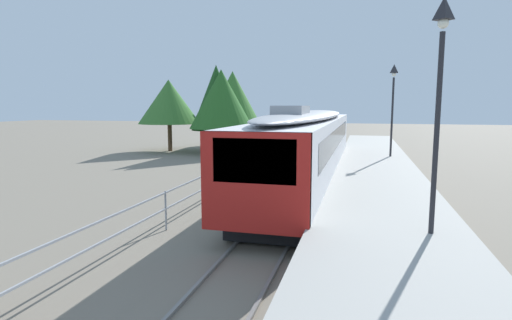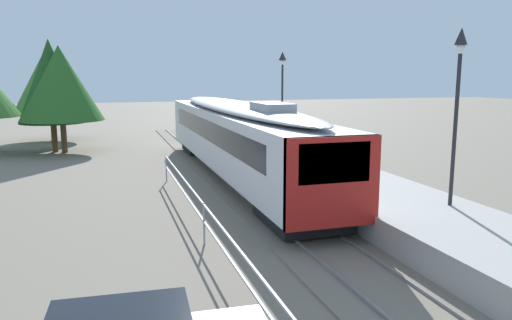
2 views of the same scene
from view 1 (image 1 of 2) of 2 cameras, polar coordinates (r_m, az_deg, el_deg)
The scene contains 10 objects.
ground_plane at distance 13.95m, azimuth -9.49°, elevation -8.60°, with size 160.00×160.00×0.00m, color slate.
track_rails at distance 13.04m, azimuth 2.79°, elevation -9.51°, with size 3.20×60.00×0.14m.
commuter_train at distance 20.15m, azimuth 7.40°, elevation 2.66°, with size 2.82×21.00×3.74m.
station_platform at distance 12.69m, azimuth 17.48°, elevation -8.40°, with size 3.90×60.00×0.90m, color #A8A59E.
platform_lamp_mid_platform at distance 10.14m, azimuth 24.49°, elevation 11.18°, with size 0.34×0.34×5.35m.
platform_lamp_far_end at distance 25.17m, azimuth 18.72°, elevation 8.94°, with size 0.34×0.34×5.35m.
tree_behind_carpark at distance 35.61m, azimuth -12.14°, elevation 8.00°, with size 5.25×5.25×6.07m.
tree_behind_station_far at distance 39.66m, azimuth -3.29°, elevation 8.74°, with size 5.39×5.39×7.17m.
tree_distant_left at distance 33.57m, azimuth -5.58°, elevation 8.69°, with size 4.14×4.14×7.16m.
tree_distant_centre at distance 32.90m, azimuth -4.88°, elevation 8.52°, with size 5.17×5.17×6.74m.
Camera 1 is at (2.57, 9.81, 3.88)m, focal length 28.46 mm.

